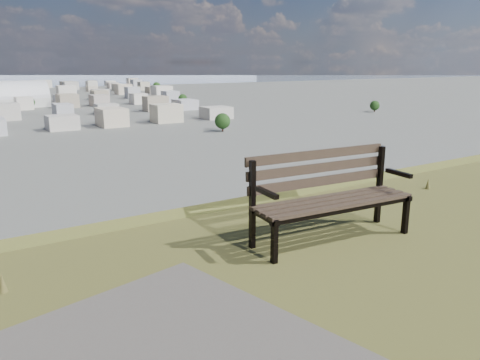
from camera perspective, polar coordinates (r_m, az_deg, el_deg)
park_bench at (r=5.49m, az=10.71°, el=-1.29°), size 1.98×0.77×1.01m
arena at (r=321.48m, az=-26.92°, el=8.73°), size 51.76×25.05×21.23m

